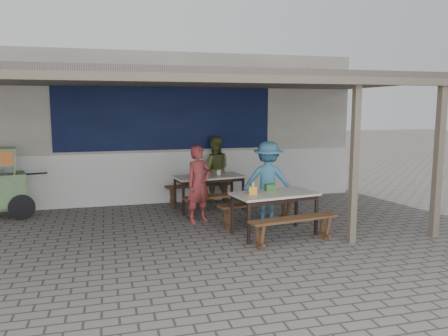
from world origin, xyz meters
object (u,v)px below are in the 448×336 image
bench_left_street (220,200)px  patron_street_side (199,184)px  bench_right_street (294,224)px  patron_wall_side (214,169)px  donation_box (270,187)px  condiment_bowl (193,175)px  tissue_box (253,190)px  table_right (274,197)px  table_left (209,179)px  bench_left_wall (199,189)px  patron_right_table (268,181)px  bench_right_wall (257,208)px  condiment_jar (219,172)px

bench_left_street → patron_street_side: patron_street_side is taller
bench_right_street → patron_wall_side: (-0.47, 3.51, 0.43)m
bench_left_street → patron_wall_side: 1.48m
donation_box → condiment_bowl: (-1.01, 2.01, -0.04)m
patron_wall_side → tissue_box: bearing=100.0°
tissue_box → condiment_bowl: 2.29m
patron_street_side → patron_wall_side: 1.86m
patron_street_side → table_right: bearing=-71.9°
table_left → patron_street_side: patron_street_side is taller
patron_street_side → bench_left_street: bearing=6.3°
bench_left_wall → bench_right_street: size_ratio=1.02×
bench_left_street → bench_left_wall: same height
patron_street_side → patron_right_table: size_ratio=0.96×
table_left → bench_right_street: bearing=-82.1°
bench_left_street → bench_right_wall: size_ratio=1.02×
condiment_jar → condiment_bowl: size_ratio=0.48×
patron_right_table → bench_right_wall: bearing=73.4°
bench_right_wall → patron_street_side: 1.23m
condiment_jar → condiment_bowl: (-0.58, -0.06, -0.03)m
donation_box → condiment_jar: size_ratio=1.82×
bench_left_street → table_right: size_ratio=1.04×
patron_right_table → donation_box: 0.85m
table_left → table_right: bearing=-80.2°
table_right → tissue_box: tissue_box is taller
table_right → condiment_bowl: 2.43m
patron_street_side → condiment_bowl: bearing=59.7°
patron_wall_side → donation_box: (0.37, -2.70, 0.04)m
table_left → bench_left_street: size_ratio=0.98×
tissue_box → condiment_jar: size_ratio=1.36×
patron_wall_side → donation_box: bearing=108.2°
table_right → patron_wall_side: size_ratio=1.00×
patron_street_side → condiment_jar: size_ratio=14.82×
bench_right_wall → tissue_box: bearing=-124.8°
table_left → patron_wall_side: patron_wall_side is taller
tissue_box → patron_wall_side: bearing=89.6°
table_right → condiment_jar: 2.31m
bench_left_wall → table_right: 2.93m
donation_box → condiment_bowl: bearing=116.6°
table_left → patron_wall_side: bearing=59.7°
donation_box → patron_wall_side: bearing=97.7°
bench_right_street → bench_left_street: bearing=99.2°
bench_left_street → patron_street_side: size_ratio=1.07×
patron_street_side → patron_right_table: patron_right_table is taller
table_right → condiment_jar: bearing=92.0°
bench_right_street → donation_box: donation_box is taller
table_left → patron_wall_side: size_ratio=1.01×
patron_right_table → condiment_jar: bearing=-35.3°
bench_left_wall → bench_right_wall: 2.29m
bench_right_wall → bench_left_street: bearing=110.6°
bench_left_wall → donation_box: size_ratio=8.70×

